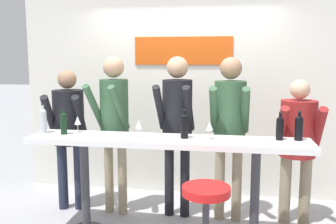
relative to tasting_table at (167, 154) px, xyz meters
The scene contains 16 objects.
back_wall 1.48m from the tasting_table, 90.00° to the left, with size 4.40×0.12×2.83m.
tasting_table is the anchor object (origin of this frame).
bar_stool 0.81m from the tasting_table, 53.11° to the right, with size 0.43×0.43×0.77m.
person_far_left 1.39m from the tasting_table, 157.16° to the left, with size 0.48×0.58×1.69m.
person_left 0.91m from the tasting_table, 144.42° to the left, with size 0.46×0.59×1.85m.
person_center_left 0.62m from the tasting_table, 87.56° to the left, with size 0.42×0.56×1.85m.
person_center 0.86m from the tasting_table, 41.26° to the left, with size 0.42×0.56×1.84m.
person_center_right 1.46m from the tasting_table, 22.86° to the left, with size 0.46×0.53×1.60m.
wine_bottle_0 0.35m from the tasting_table, ahead, with size 0.08×0.08×0.29m.
wine_bottle_1 1.37m from the tasting_table, behind, with size 0.07×0.07×0.31m.
wine_bottle_2 1.12m from the tasting_table, behind, with size 0.07×0.07×0.28m.
wine_bottle_3 1.31m from the tasting_table, ahead, with size 0.08×0.08×0.28m.
wine_bottle_4 1.13m from the tasting_table, ahead, with size 0.07×0.07×0.27m.
wine_glass_0 0.51m from the tasting_table, ahead, with size 0.07×0.07×0.18m.
wine_glass_1 0.41m from the tasting_table, behind, with size 0.07×0.07×0.18m.
wine_glass_2 1.03m from the tasting_table, behind, with size 0.07×0.07×0.18m.
Camera 1 is at (0.61, -3.57, 1.83)m, focal length 40.00 mm.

